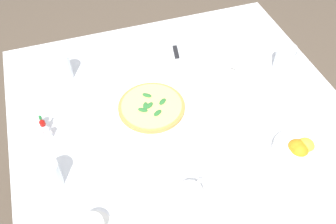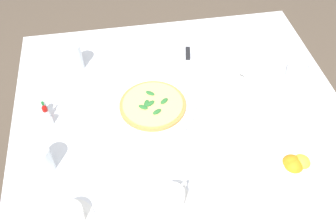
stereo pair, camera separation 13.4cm
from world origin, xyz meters
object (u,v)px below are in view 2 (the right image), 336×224
object	(u,v)px
water_glass_near_right	(296,73)
citrus_bowl	(292,166)
coffee_cup_right_edge	(71,217)
pizza	(153,105)
water_glass_center_back	(42,160)
coffee_cup_near_left	(231,72)
dinner_knife	(188,46)
coffee_cup_left_edge	(245,131)
napkin_folded	(188,49)
pepper_shaker	(49,119)
salt_shaker	(44,108)
water_glass_far_right	(74,58)
pizza_plate	(153,107)
hot_sauce_bottle	(46,112)
coffee_cup_far_left	(172,199)

from	to	relation	value
water_glass_near_right	citrus_bowl	distance (m)	0.42
coffee_cup_right_edge	pizza	bearing A→B (deg)	-36.83
pizza	water_glass_center_back	xyz separation A→B (m)	(-0.19, 0.38, 0.02)
coffee_cup_near_left	dinner_knife	xyz separation A→B (m)	(0.19, 0.14, -0.00)
citrus_bowl	coffee_cup_left_edge	bearing A→B (deg)	31.70
napkin_folded	pepper_shaker	world-z (taller)	pepper_shaker
dinner_knife	salt_shaker	bearing A→B (deg)	125.17
coffee_cup_left_edge	salt_shaker	size ratio (longest dim) A/B	2.31
coffee_cup_left_edge	pepper_shaker	bearing A→B (deg)	75.68
citrus_bowl	pepper_shaker	distance (m)	0.84
water_glass_center_back	water_glass_far_right	distance (m)	0.49
citrus_bowl	pizza_plate	bearing A→B (deg)	49.50
coffee_cup_near_left	napkin_folded	distance (m)	0.23
pizza_plate	coffee_cup_right_edge	distance (m)	0.49
coffee_cup_left_edge	napkin_folded	size ratio (longest dim) A/B	0.56
water_glass_center_back	citrus_bowl	bearing A→B (deg)	-100.50
coffee_cup_left_edge	citrus_bowl	distance (m)	0.19
coffee_cup_right_edge	hot_sauce_bottle	size ratio (longest dim) A/B	1.60
coffee_cup_far_left	coffee_cup_near_left	size ratio (longest dim) A/B	1.00
water_glass_near_right	dinner_knife	distance (m)	0.46
pizza_plate	salt_shaker	xyz separation A→B (m)	(0.05, 0.39, 0.01)
citrus_bowl	hot_sauce_bottle	xyz separation A→B (m)	(0.36, 0.78, 0.01)
pizza_plate	hot_sauce_bottle	world-z (taller)	hot_sauce_bottle
salt_shaker	dinner_knife	bearing A→B (deg)	-65.97
coffee_cup_left_edge	water_glass_far_right	size ratio (longest dim) A/B	1.15
coffee_cup_near_left	water_glass_far_right	xyz separation A→B (m)	(0.16, 0.61, 0.03)
hot_sauce_bottle	dinner_knife	bearing A→B (deg)	-63.33
water_glass_near_right	dinner_knife	xyz separation A→B (m)	(0.27, 0.37, -0.03)
coffee_cup_left_edge	pepper_shaker	world-z (taller)	coffee_cup_left_edge
coffee_cup_right_edge	napkin_folded	size ratio (longest dim) A/B	0.57
coffee_cup_far_left	dinner_knife	distance (m)	0.73
citrus_bowl	pepper_shaker	world-z (taller)	citrus_bowl
pizza	water_glass_center_back	world-z (taller)	water_glass_center_back
napkin_folded	coffee_cup_near_left	bearing A→B (deg)	-138.51
coffee_cup_far_left	water_glass_far_right	distance (m)	0.72
dinner_knife	water_glass_near_right	bearing A→B (deg)	-114.68
salt_shaker	water_glass_center_back	bearing A→B (deg)	-177.53
water_glass_center_back	water_glass_far_right	world-z (taller)	water_glass_far_right
coffee_cup_right_edge	coffee_cup_far_left	world-z (taller)	coffee_cup_far_left
coffee_cup_left_edge	water_glass_far_right	bearing A→B (deg)	51.46
coffee_cup_right_edge	coffee_cup_far_left	xyz separation A→B (m)	(0.00, -0.30, 0.00)
water_glass_near_right	dinner_knife	bearing A→B (deg)	54.19
coffee_cup_near_left	napkin_folded	xyz separation A→B (m)	(0.19, 0.14, -0.02)
pizza_plate	salt_shaker	world-z (taller)	salt_shaker
coffee_cup_left_edge	hot_sauce_bottle	xyz separation A→B (m)	(0.20, 0.68, 0.01)
coffee_cup_far_left	citrus_bowl	distance (m)	0.40
pepper_shaker	napkin_folded	bearing A→B (deg)	-60.91
pizza_plate	coffee_cup_left_edge	size ratio (longest dim) A/B	2.43
water_glass_center_back	pizza	bearing A→B (deg)	-62.91
water_glass_far_right	salt_shaker	bearing A→B (deg)	153.18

